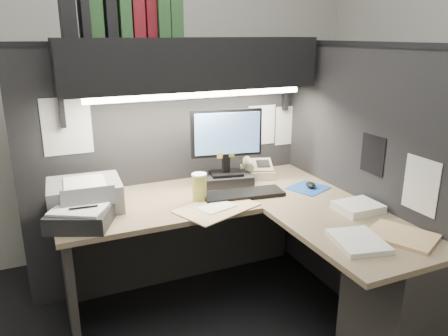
{
  "coord_description": "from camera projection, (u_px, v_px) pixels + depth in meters",
  "views": [
    {
      "loc": [
        -0.77,
        -1.78,
        1.67
      ],
      "look_at": [
        0.24,
        0.51,
        0.9
      ],
      "focal_mm": 35.0,
      "sensor_mm": 36.0,
      "label": 1
    }
  ],
  "objects": [
    {
      "name": "overhead_shelf",
      "position": [
        191.0,
        63.0,
        2.61
      ],
      "size": [
        1.55,
        0.34,
        0.3
      ],
      "primitive_type": "cube",
      "color": "black",
      "rests_on": "partition_back"
    },
    {
      "name": "partition_back",
      "position": [
        171.0,
        169.0,
        2.93
      ],
      "size": [
        1.9,
        0.06,
        1.6
      ],
      "primitive_type": "cube",
      "color": "black",
      "rests_on": "floor"
    },
    {
      "name": "coffee_cup",
      "position": [
        199.0,
        188.0,
        2.54
      ],
      "size": [
        0.11,
        0.11,
        0.16
      ],
      "primitive_type": "cylinder",
      "rotation": [
        0.0,
        0.0,
        0.34
      ],
      "color": "#D4BF55",
      "rests_on": "desk"
    },
    {
      "name": "paper_stack_a",
      "position": [
        358.0,
        207.0,
        2.41
      ],
      "size": [
        0.23,
        0.2,
        0.04
      ],
      "primitive_type": "cube",
      "rotation": [
        0.0,
        0.0,
        0.0
      ],
      "color": "white",
      "rests_on": "desk"
    },
    {
      "name": "binder_row",
      "position": [
        124.0,
        10.0,
        2.37
      ],
      "size": [
        0.64,
        0.25,
        0.31
      ],
      "color": "black",
      "rests_on": "overhead_shelf"
    },
    {
      "name": "manila_stack",
      "position": [
        402.0,
        236.0,
        2.1
      ],
      "size": [
        0.35,
        0.38,
        0.02
      ],
      "primitive_type": "cube",
      "rotation": [
        0.0,
        0.0,
        0.46
      ],
      "color": "tan",
      "rests_on": "desk"
    },
    {
      "name": "keyboard",
      "position": [
        243.0,
        194.0,
        2.64
      ],
      "size": [
        0.51,
        0.22,
        0.02
      ],
      "primitive_type": "cube",
      "rotation": [
        0.0,
        0.0,
        -0.12
      ],
      "color": "black",
      "rests_on": "desk"
    },
    {
      "name": "monitor",
      "position": [
        226.0,
        155.0,
        2.79
      ],
      "size": [
        0.45,
        0.25,
        0.49
      ],
      "rotation": [
        0.0,
        0.0,
        -0.18
      ],
      "color": "black",
      "rests_on": "desk"
    },
    {
      "name": "task_light_tube",
      "position": [
        199.0,
        95.0,
        2.53
      ],
      "size": [
        1.32,
        0.04,
        0.04
      ],
      "primitive_type": "cylinder",
      "rotation": [
        0.0,
        1.57,
        0.0
      ],
      "color": "white",
      "rests_on": "overhead_shelf"
    },
    {
      "name": "printer",
      "position": [
        85.0,
        195.0,
        2.44
      ],
      "size": [
        0.41,
        0.35,
        0.16
      ],
      "primitive_type": "cube",
      "rotation": [
        0.0,
        0.0,
        -0.05
      ],
      "color": "gray",
      "rests_on": "desk"
    },
    {
      "name": "desk",
      "position": [
        293.0,
        269.0,
        2.38
      ],
      "size": [
        1.7,
        1.53,
        0.73
      ],
      "color": "#816E52",
      "rests_on": "floor"
    },
    {
      "name": "paper_stack_b",
      "position": [
        358.0,
        241.0,
        2.03
      ],
      "size": [
        0.27,
        0.31,
        0.03
      ],
      "primitive_type": "cube",
      "rotation": [
        0.0,
        0.0,
        -0.21
      ],
      "color": "white",
      "rests_on": "desk"
    },
    {
      "name": "pinned_papers",
      "position": [
        248.0,
        138.0,
        2.69
      ],
      "size": [
        1.76,
        1.31,
        0.51
      ],
      "color": "white",
      "rests_on": "partition_back"
    },
    {
      "name": "notebook_stack",
      "position": [
        80.0,
        218.0,
        2.21
      ],
      "size": [
        0.37,
        0.35,
        0.09
      ],
      "primitive_type": "cube",
      "rotation": [
        0.0,
        0.0,
        -0.41
      ],
      "color": "black",
      "rests_on": "desk"
    },
    {
      "name": "partition_right",
      "position": [
        358.0,
        184.0,
        2.64
      ],
      "size": [
        0.06,
        1.5,
        1.6
      ],
      "primitive_type": "cube",
      "color": "black",
      "rests_on": "floor"
    },
    {
      "name": "telephone",
      "position": [
        257.0,
        170.0,
        3.01
      ],
      "size": [
        0.27,
        0.28,
        0.09
      ],
      "primitive_type": "cube",
      "rotation": [
        0.0,
        0.0,
        -0.34
      ],
      "color": "beige",
      "rests_on": "desk"
    },
    {
      "name": "mousepad",
      "position": [
        308.0,
        188.0,
        2.77
      ],
      "size": [
        0.29,
        0.28,
        0.0
      ],
      "primitive_type": "cube",
      "rotation": [
        0.0,
        0.0,
        0.39
      ],
      "color": "#1C499A",
      "rests_on": "desk"
    },
    {
      "name": "mouse",
      "position": [
        311.0,
        185.0,
        2.77
      ],
      "size": [
        0.08,
        0.11,
        0.03
      ],
      "primitive_type": "ellipsoid",
      "rotation": [
        0.0,
        0.0,
        -0.35
      ],
      "color": "black",
      "rests_on": "mousepad"
    },
    {
      "name": "wall_back",
      "position": [
        142.0,
        78.0,
        3.26
      ],
      "size": [
        3.5,
        0.04,
        2.7
      ],
      "primitive_type": "cube",
      "color": "#B9B7B0",
      "rests_on": "floor"
    },
    {
      "name": "open_folder",
      "position": [
        217.0,
        208.0,
        2.45
      ],
      "size": [
        0.51,
        0.43,
        0.01
      ],
      "primitive_type": "cube",
      "rotation": [
        0.0,
        0.0,
        0.38
      ],
      "color": "tan",
      "rests_on": "desk"
    }
  ]
}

